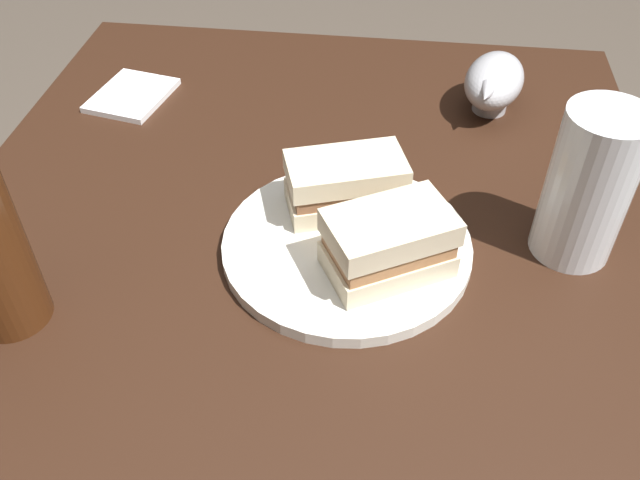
{
  "coord_description": "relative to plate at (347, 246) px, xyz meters",
  "views": [
    {
      "loc": [
        -0.46,
        -0.09,
        1.21
      ],
      "look_at": [
        0.02,
        -0.02,
        0.76
      ],
      "focal_mm": 37.96,
      "sensor_mm": 36.0,
      "label": 1
    }
  ],
  "objects": [
    {
      "name": "potato_wedge_left_edge",
      "position": [
        0.06,
        -0.04,
        0.01
      ],
      "size": [
        0.04,
        0.04,
        0.02
      ],
      "primitive_type": "cube",
      "rotation": [
        0.0,
        0.0,
        5.55
      ],
      "color": "gold",
      "rests_on": "plate"
    },
    {
      "name": "dining_table",
      "position": [
        -0.04,
        0.05,
        -0.37
      ],
      "size": [
        1.03,
        0.78,
        0.73
      ],
      "primitive_type": "cube",
      "color": "black",
      "rests_on": "ground"
    },
    {
      "name": "potato_wedge_back",
      "position": [
        0.04,
        -0.02,
        0.02
      ],
      "size": [
        0.03,
        0.05,
        0.02
      ],
      "primitive_type": "cube",
      "rotation": [
        0.0,
        0.0,
        1.82
      ],
      "color": "#B77F33",
      "rests_on": "plate"
    },
    {
      "name": "plate",
      "position": [
        0.0,
        0.0,
        0.0
      ],
      "size": [
        0.25,
        0.25,
        0.01
      ],
      "primitive_type": "cylinder",
      "color": "silver",
      "rests_on": "dining_table"
    },
    {
      "name": "potato_wedge_middle",
      "position": [
        0.07,
        -0.05,
        0.02
      ],
      "size": [
        0.05,
        0.04,
        0.02
      ],
      "primitive_type": "cube",
      "rotation": [
        0.0,
        0.0,
        0.41
      ],
      "color": "#AD702D",
      "rests_on": "plate"
    },
    {
      "name": "pint_glass",
      "position": [
        0.03,
        -0.23,
        0.06
      ],
      "size": [
        0.08,
        0.08,
        0.16
      ],
      "color": "white",
      "rests_on": "dining_table"
    },
    {
      "name": "sandwich_half_left",
      "position": [
        -0.03,
        -0.04,
        0.04
      ],
      "size": [
        0.12,
        0.14,
        0.07
      ],
      "color": "beige",
      "rests_on": "plate"
    },
    {
      "name": "sandwich_half_right",
      "position": [
        0.05,
        0.01,
        0.04
      ],
      "size": [
        0.1,
        0.14,
        0.06
      ],
      "color": "beige",
      "rests_on": "plate"
    },
    {
      "name": "gravy_boat",
      "position": [
        0.29,
        -0.16,
        0.04
      ],
      "size": [
        0.14,
        0.1,
        0.07
      ],
      "color": "#B7B7BC",
      "rests_on": "dining_table"
    },
    {
      "name": "napkin",
      "position": [
        0.26,
        0.32,
        -0.0
      ],
      "size": [
        0.13,
        0.11,
        0.01
      ],
      "primitive_type": "cube",
      "rotation": [
        0.0,
        0.0,
        -0.2
      ],
      "color": "white",
      "rests_on": "dining_table"
    },
    {
      "name": "potato_wedge_front",
      "position": [
        0.01,
        -0.04,
        0.02
      ],
      "size": [
        0.05,
        0.04,
        0.02
      ],
      "primitive_type": "cube",
      "rotation": [
        0.0,
        0.0,
        2.54
      ],
      "color": "#AD702D",
      "rests_on": "plate"
    }
  ]
}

